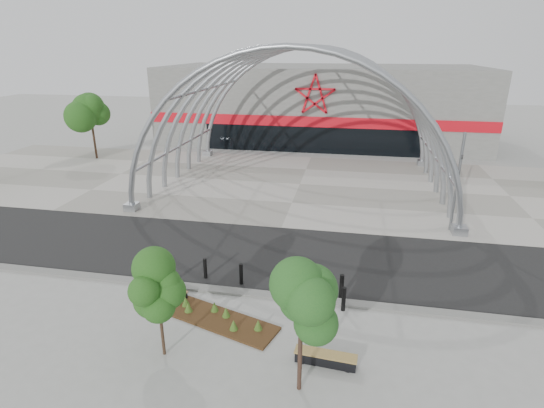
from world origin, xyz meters
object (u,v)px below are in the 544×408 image
(street_tree_1, at_px, (301,309))
(bench_0, at_px, (169,291))
(bench_1, at_px, (325,359))
(bollard_2, at_px, (241,274))
(street_tree_0, at_px, (158,293))
(signal_pole, at_px, (457,181))

(street_tree_1, relative_size, bench_0, 2.11)
(street_tree_1, xyz_separation_m, bench_1, (0.72, 1.25, -2.68))
(bollard_2, bearing_deg, bench_0, -152.52)
(street_tree_1, height_order, bench_0, street_tree_1)
(bollard_2, bearing_deg, street_tree_0, -106.42)
(street_tree_0, xyz_separation_m, street_tree_1, (4.78, -0.71, 0.46))
(street_tree_1, bearing_deg, street_tree_0, 171.59)
(bench_0, xyz_separation_m, bollard_2, (2.82, 1.46, 0.31))
(street_tree_0, bearing_deg, bench_0, 111.32)
(signal_pole, xyz_separation_m, street_tree_1, (-7.03, -13.66, -0.09))
(street_tree_1, relative_size, bollard_2, 3.99)
(bench_0, bearing_deg, signal_pole, 35.72)
(bench_1, distance_m, bollard_2, 5.99)
(signal_pole, xyz_separation_m, bench_1, (-6.30, -12.41, -2.77))
(signal_pole, height_order, bench_0, signal_pole)
(street_tree_0, height_order, bench_1, street_tree_0)
(bollard_2, bearing_deg, bench_1, -47.43)
(signal_pole, height_order, bench_1, signal_pole)
(street_tree_1, bearing_deg, bench_1, 59.86)
(street_tree_0, relative_size, street_tree_1, 0.84)
(signal_pole, height_order, street_tree_0, signal_pole)
(signal_pole, height_order, bollard_2, signal_pole)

